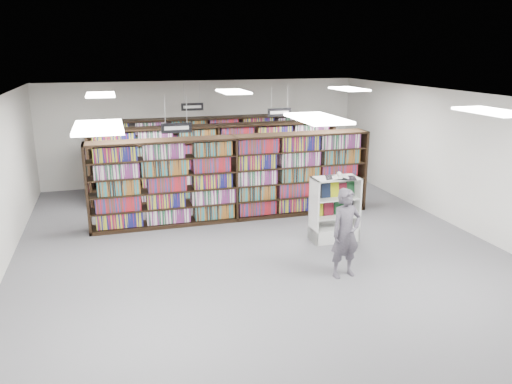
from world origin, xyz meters
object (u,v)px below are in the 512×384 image
object	(u,v)px
endcap_display	(333,219)
open_book	(340,177)
shopper	(346,233)
bookshelf_row_near	(234,178)

from	to	relation	value
endcap_display	open_book	xyz separation A→B (m)	(0.06, -0.12, 0.99)
open_book	shopper	bearing A→B (deg)	-91.32
bookshelf_row_near	open_book	distance (m)	2.84
endcap_display	open_book	distance (m)	1.00
bookshelf_row_near	shopper	distance (m)	3.97
bookshelf_row_near	shopper	size ratio (longest dim) A/B	4.12
open_book	endcap_display	bearing A→B (deg)	138.01
endcap_display	shopper	bearing A→B (deg)	-108.45
open_book	shopper	world-z (taller)	shopper
endcap_display	shopper	size ratio (longest dim) A/B	0.85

